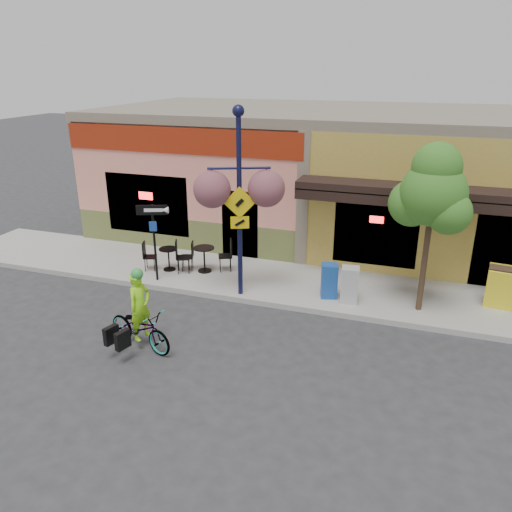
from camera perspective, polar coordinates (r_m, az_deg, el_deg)
The scene contains 14 objects.
ground at distance 12.48m, azimuth 5.83°, elevation -7.58°, with size 90.00×90.00×0.00m, color #2D2D30.
sidewalk at distance 14.21m, azimuth 7.66°, elevation -3.61°, with size 24.00×3.00×0.15m, color #9E9B93.
curb at distance 12.93m, azimuth 6.39°, elevation -6.17°, with size 24.00×0.12×0.15m, color #A8A59E.
building at distance 18.75m, azimuth 11.33°, elevation 9.23°, with size 18.20×8.20×4.50m, color #EF8976, non-canonical shape.
bicycle at distance 11.51m, azimuth -13.11°, elevation -8.02°, with size 0.63×1.80×0.95m, color #96280D.
cyclist_rider at distance 11.34m, azimuth -13.02°, elevation -6.72°, with size 0.57×0.37×1.56m, color #95F119.
lamp_post at distance 12.72m, azimuth -1.90°, elevation 5.82°, with size 1.58×0.63×4.94m, color #13153C, non-canonical shape.
one_way_sign at distance 14.29m, azimuth -11.51°, elevation 1.45°, with size 0.86×0.19×2.24m, color black, non-canonical shape.
cafe_set_left at distance 15.17m, azimuth -9.96°, elevation 0.01°, with size 1.48×0.74×0.89m, color black, non-canonical shape.
cafe_set_right at distance 14.89m, azimuth -5.94°, elevation 0.02°, with size 1.65×0.83×0.99m, color black, non-canonical shape.
newspaper_box_blue at distance 13.33m, azimuth 8.37°, elevation -2.82°, with size 0.42×0.37×0.93m, color #1A4AA0, non-canonical shape.
newspaper_box_grey at distance 13.15m, azimuth 10.64°, elevation -3.25°, with size 0.45×0.40×0.96m, color #AFAFAF, non-canonical shape.
street_tree at distance 12.62m, azimuth 19.12°, elevation 2.88°, with size 1.66×1.66×4.25m, color #3D7A26, non-canonical shape.
sandwich_board at distance 13.82m, azimuth 26.12°, elevation -3.60°, with size 0.66×0.48×1.10m, color yellow, non-canonical shape.
Camera 1 is at (2.26, -10.73, 5.96)m, focal length 35.00 mm.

